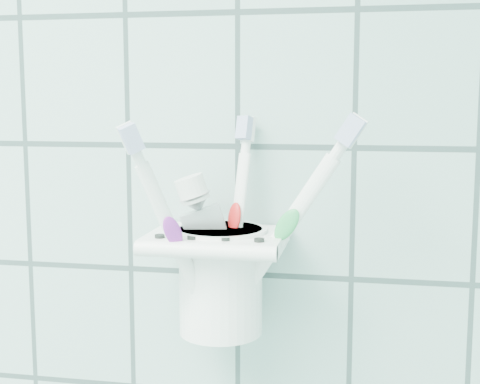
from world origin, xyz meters
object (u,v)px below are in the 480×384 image
object	(u,v)px
cup	(221,276)
toothpaste_tube	(237,235)
toothbrush_blue	(225,221)
holder_bracket	(217,241)
toothbrush_orange	(220,203)
toothbrush_pink	(213,218)

from	to	relation	value
cup	toothpaste_tube	size ratio (longest dim) A/B	0.64
cup	toothbrush_blue	bearing A→B (deg)	-62.03
holder_bracket	toothbrush_orange	size ratio (longest dim) A/B	0.56
toothbrush_pink	toothbrush_blue	bearing A→B (deg)	-5.03
toothbrush_pink	toothbrush_orange	xyz separation A→B (m)	(0.00, 0.01, 0.01)
toothbrush_pink	toothpaste_tube	distance (m)	0.03
holder_bracket	toothpaste_tube	size ratio (longest dim) A/B	0.79
cup	toothbrush_blue	size ratio (longest dim) A/B	0.51
holder_bracket	toothbrush_orange	xyz separation A→B (m)	(0.00, -0.01, 0.04)
cup	toothbrush_pink	size ratio (longest dim) A/B	0.49
toothbrush_orange	toothbrush_pink	bearing A→B (deg)	-102.80
toothbrush_blue	toothpaste_tube	bearing A→B (deg)	95.65
toothpaste_tube	toothbrush_orange	bearing A→B (deg)	-140.62
toothbrush_blue	toothbrush_orange	bearing A→B (deg)	172.13
cup	toothbrush_pink	distance (m)	0.06
toothbrush_pink	holder_bracket	bearing A→B (deg)	55.32
cup	toothbrush_orange	distance (m)	0.07
toothbrush_blue	cup	bearing A→B (deg)	143.63
toothbrush_blue	toothbrush_orange	distance (m)	0.02
toothpaste_tube	holder_bracket	bearing A→B (deg)	-162.16
toothbrush_pink	toothpaste_tube	xyz separation A→B (m)	(0.02, 0.02, -0.02)
toothpaste_tube	cup	bearing A→B (deg)	-170.66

